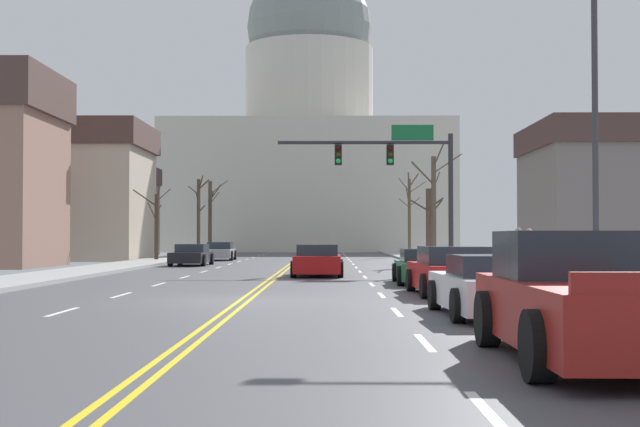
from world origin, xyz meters
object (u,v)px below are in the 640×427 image
object	(u,v)px
sedan_near_01	(426,267)
pedestrian_00	(519,252)
street_lamp_right	(580,102)
sedan_near_03	(491,287)
signal_gantry	(401,166)
bicycle_parked	(549,277)
sedan_oncoming_01	(220,252)
sedan_oncoming_00	(192,255)
pedestrian_01	(529,255)
sedan_near_00	(318,261)
pickup_truck_near_04	(587,303)
sedan_near_02	(452,272)

from	to	relation	value
sedan_near_01	pedestrian_00	xyz separation A→B (m)	(2.79, -1.39, 0.53)
street_lamp_right	sedan_near_03	distance (m)	5.52
signal_gantry	bicycle_parked	world-z (taller)	signal_gantry
signal_gantry	sedan_near_03	world-z (taller)	signal_gantry
street_lamp_right	sedan_oncoming_01	distance (m)	39.94
street_lamp_right	sedan_oncoming_00	size ratio (longest dim) A/B	1.67
pedestrian_00	pedestrian_01	bearing A→B (deg)	-97.07
signal_gantry	sedan_near_00	xyz separation A→B (m)	(-3.69, -4.51, -4.14)
sedan_near_03	sedan_oncoming_01	xyz separation A→B (m)	(-10.36, 40.22, -0.01)
pickup_truck_near_04	bicycle_parked	world-z (taller)	pickup_truck_near_04
sedan_oncoming_01	bicycle_parked	size ratio (longest dim) A/B	2.40
sedan_near_01	pickup_truck_near_04	distance (m)	18.01
street_lamp_right	sedan_near_01	world-z (taller)	street_lamp_right
pickup_truck_near_04	sedan_near_01	bearing A→B (deg)	90.04
street_lamp_right	sedan_oncoming_00	world-z (taller)	street_lamp_right
sedan_near_03	bicycle_parked	xyz separation A→B (m)	(2.80, 6.47, -0.08)
bicycle_parked	sedan_near_02	bearing A→B (deg)	-176.29
pedestrian_01	bicycle_parked	distance (m)	1.10
signal_gantry	pedestrian_01	world-z (taller)	signal_gantry
sedan_near_02	pedestrian_01	bearing A→B (deg)	24.32
sedan_oncoming_00	bicycle_parked	bearing A→B (deg)	-60.20
street_lamp_right	bicycle_parked	xyz separation A→B (m)	(0.23, 3.82, -4.18)
street_lamp_right	sedan_near_02	world-z (taller)	street_lamp_right
sedan_near_03	sedan_oncoming_01	distance (m)	41.53
street_lamp_right	sedan_oncoming_01	bearing A→B (deg)	109.01
sedan_near_01	sedan_near_03	size ratio (longest dim) A/B	0.98
street_lamp_right	sedan_near_02	distance (m)	5.97
signal_gantry	pedestrian_00	distance (m)	12.31
sedan_near_01	pedestrian_01	bearing A→B (deg)	-61.67
street_lamp_right	sedan_near_01	xyz separation A→B (m)	(-2.52, 9.17, -4.11)
sedan_near_01	pedestrian_01	world-z (taller)	pedestrian_01
sedan_near_00	sedan_near_02	bearing A→B (deg)	-71.11
sedan_oncoming_00	pedestrian_00	size ratio (longest dim) A/B	2.64
signal_gantry	pedestrian_01	xyz separation A→B (m)	(2.41, -14.50, -3.67)
signal_gantry	sedan_oncoming_01	size ratio (longest dim) A/B	1.86
sedan_near_01	sedan_oncoming_01	world-z (taller)	sedan_oncoming_01
pedestrian_00	sedan_oncoming_01	bearing A→B (deg)	113.92
sedan_near_00	sedan_oncoming_01	size ratio (longest dim) A/B	1.07
signal_gantry	pedestrian_00	bearing A→B (deg)	-76.27
sedan_near_02	sedan_near_03	size ratio (longest dim) A/B	1.02
sedan_near_03	sedan_near_01	bearing A→B (deg)	89.71
street_lamp_right	pickup_truck_near_04	world-z (taller)	street_lamp_right
sedan_near_00	pedestrian_01	bearing A→B (deg)	-58.60
pedestrian_01	sedan_near_01	bearing A→B (deg)	118.33
sedan_near_01	sedan_near_03	world-z (taller)	sedan_near_03
sedan_near_02	pedestrian_00	bearing A→B (deg)	56.78
pickup_truck_near_04	bicycle_parked	distance (m)	12.96
sedan_near_03	street_lamp_right	bearing A→B (deg)	45.83
street_lamp_right	sedan_near_00	xyz separation A→B (m)	(-6.21, 14.69, -4.08)
sedan_near_00	sedan_oncoming_01	world-z (taller)	sedan_near_00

